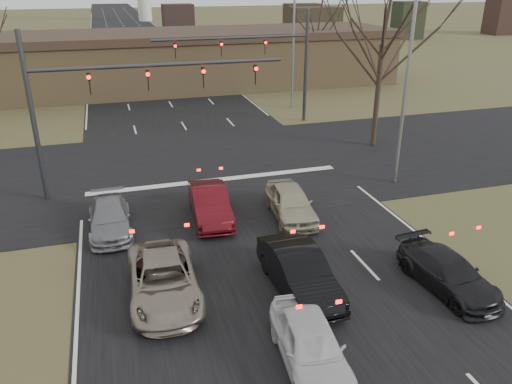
# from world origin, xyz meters

# --- Properties ---
(ground) EXTENTS (360.00, 360.00, 0.00)m
(ground) POSITION_xyz_m (0.00, 0.00, 0.00)
(ground) COLOR #4C4D29
(ground) RESTS_ON ground
(road_main) EXTENTS (14.00, 300.00, 0.02)m
(road_main) POSITION_xyz_m (0.00, 60.00, 0.01)
(road_main) COLOR black
(road_main) RESTS_ON ground
(road_cross) EXTENTS (200.00, 14.00, 0.02)m
(road_cross) POSITION_xyz_m (0.00, 15.00, 0.01)
(road_cross) COLOR black
(road_cross) RESTS_ON ground
(building) EXTENTS (42.40, 10.40, 5.30)m
(building) POSITION_xyz_m (2.00, 38.00, 2.67)
(building) COLOR #90754E
(building) RESTS_ON ground
(mast_arm_near) EXTENTS (12.12, 0.24, 8.00)m
(mast_arm_near) POSITION_xyz_m (-5.23, 13.00, 5.07)
(mast_arm_near) COLOR #383A3D
(mast_arm_near) RESTS_ON ground
(mast_arm_far) EXTENTS (11.12, 0.24, 8.00)m
(mast_arm_far) POSITION_xyz_m (6.18, 23.00, 5.02)
(mast_arm_far) COLOR #383A3D
(mast_arm_far) RESTS_ON ground
(streetlight_right_near) EXTENTS (2.34, 0.25, 10.00)m
(streetlight_right_near) POSITION_xyz_m (8.82, 10.00, 5.59)
(streetlight_right_near) COLOR gray
(streetlight_right_near) RESTS_ON ground
(streetlight_right_far) EXTENTS (2.34, 0.25, 10.00)m
(streetlight_right_far) POSITION_xyz_m (9.32, 27.00, 5.59)
(streetlight_right_far) COLOR gray
(streetlight_right_far) RESTS_ON ground
(tree_right_far) EXTENTS (5.40, 5.40, 9.00)m
(tree_right_far) POSITION_xyz_m (15.00, 35.00, 6.96)
(tree_right_far) COLOR black
(tree_right_far) RESTS_ON ground
(car_silver_suv) EXTENTS (2.45, 5.03, 1.38)m
(car_silver_suv) POSITION_xyz_m (-4.00, 3.14, 0.69)
(car_silver_suv) COLOR gray
(car_silver_suv) RESTS_ON ground
(car_white_sedan) EXTENTS (2.02, 4.25, 1.40)m
(car_white_sedan) POSITION_xyz_m (-0.50, -1.29, 0.70)
(car_white_sedan) COLOR silver
(car_white_sedan) RESTS_ON ground
(car_black_hatch) EXTENTS (1.72, 4.64, 1.52)m
(car_black_hatch) POSITION_xyz_m (0.50, 2.18, 0.76)
(car_black_hatch) COLOR black
(car_black_hatch) RESTS_ON ground
(car_charcoal_sedan) EXTENTS (2.10, 4.38, 1.23)m
(car_charcoal_sedan) POSITION_xyz_m (5.52, 0.84, 0.62)
(car_charcoal_sedan) COLOR black
(car_charcoal_sedan) RESTS_ON ground
(car_grey_ahead) EXTENTS (1.72, 4.23, 1.23)m
(car_grey_ahead) POSITION_xyz_m (-5.61, 8.64, 0.61)
(car_grey_ahead) COLOR gray
(car_grey_ahead) RESTS_ON ground
(car_red_ahead) EXTENTS (1.83, 4.53, 1.46)m
(car_red_ahead) POSITION_xyz_m (-1.27, 8.58, 0.73)
(car_red_ahead) COLOR #4E0B12
(car_red_ahead) RESTS_ON ground
(car_silver_ahead) EXTENTS (2.10, 4.42, 1.46)m
(car_silver_ahead) POSITION_xyz_m (2.24, 7.68, 0.73)
(car_silver_ahead) COLOR #B9B296
(car_silver_ahead) RESTS_ON ground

